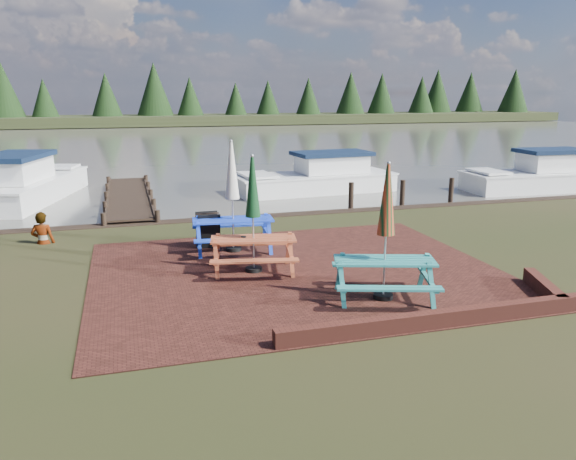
# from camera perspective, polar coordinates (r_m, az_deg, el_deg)

# --- Properties ---
(ground) EXTENTS (120.00, 120.00, 0.00)m
(ground) POSITION_cam_1_polar(r_m,az_deg,el_deg) (11.79, 2.37, -5.78)
(ground) COLOR black
(ground) RESTS_ON ground
(paving) EXTENTS (9.00, 7.50, 0.02)m
(paving) POSITION_cam_1_polar(r_m,az_deg,el_deg) (12.69, 0.92, -4.29)
(paving) COLOR #321510
(paving) RESTS_ON ground
(brick_wall) EXTENTS (6.21, 1.79, 0.30)m
(brick_wall) POSITION_cam_1_polar(r_m,az_deg,el_deg) (10.63, 17.82, -7.84)
(brick_wall) COLOR #4C1E16
(brick_wall) RESTS_ON ground
(water) EXTENTS (120.00, 60.00, 0.02)m
(water) POSITION_cam_1_polar(r_m,az_deg,el_deg) (47.82, -12.09, 8.72)
(water) COLOR #46433C
(water) RESTS_ON ground
(far_treeline) EXTENTS (120.00, 10.00, 8.10)m
(far_treeline) POSITION_cam_1_polar(r_m,az_deg,el_deg) (76.61, -13.98, 12.86)
(far_treeline) COLOR black
(far_treeline) RESTS_ON ground
(picnic_table_teal) EXTENTS (2.36, 2.22, 2.68)m
(picnic_table_teal) POSITION_cam_1_polar(r_m,az_deg,el_deg) (10.97, 9.82, -2.34)
(picnic_table_teal) COLOR teal
(picnic_table_teal) RESTS_ON ground
(picnic_table_red) EXTENTS (2.18, 2.02, 2.62)m
(picnic_table_red) POSITION_cam_1_polar(r_m,az_deg,el_deg) (12.51, -3.55, -0.25)
(picnic_table_red) COLOR #AC4D2C
(picnic_table_red) RESTS_ON ground
(picnic_table_blue) EXTENTS (2.18, 1.98, 2.80)m
(picnic_table_blue) POSITION_cam_1_polar(r_m,az_deg,el_deg) (14.20, -5.64, 1.65)
(picnic_table_blue) COLOR blue
(picnic_table_blue) RESTS_ON ground
(chalkboard) EXTENTS (0.58, 0.55, 0.93)m
(chalkboard) POSITION_cam_1_polar(r_m,az_deg,el_deg) (14.69, -8.12, -0.01)
(chalkboard) COLOR black
(chalkboard) RESTS_ON ground
(jetty) EXTENTS (1.76, 9.08, 1.00)m
(jetty) POSITION_cam_1_polar(r_m,az_deg,el_deg) (22.13, -15.86, 3.27)
(jetty) COLOR black
(jetty) RESTS_ON ground
(boat_jetty) EXTENTS (4.20, 7.68, 2.11)m
(boat_jetty) POSITION_cam_1_polar(r_m,az_deg,el_deg) (24.20, -25.12, 4.11)
(boat_jetty) COLOR white
(boat_jetty) RESTS_ON ground
(boat_near) EXTENTS (7.06, 2.95, 1.86)m
(boat_near) POSITION_cam_1_polar(r_m,az_deg,el_deg) (24.10, 3.03, 5.18)
(boat_near) COLOR white
(boat_near) RESTS_ON ground
(boat_far) EXTENTS (6.38, 2.51, 1.96)m
(boat_far) POSITION_cam_1_polar(r_m,az_deg,el_deg) (26.71, 24.10, 4.91)
(boat_far) COLOR white
(boat_far) RESTS_ON ground
(person) EXTENTS (0.70, 0.54, 1.71)m
(person) POSITION_cam_1_polar(r_m,az_deg,el_deg) (16.29, -23.87, 1.64)
(person) COLOR gray
(person) RESTS_ON ground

